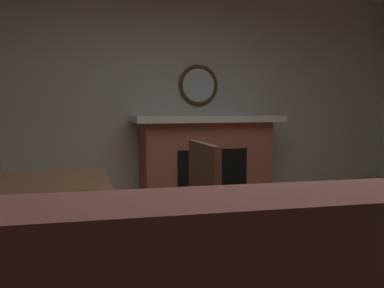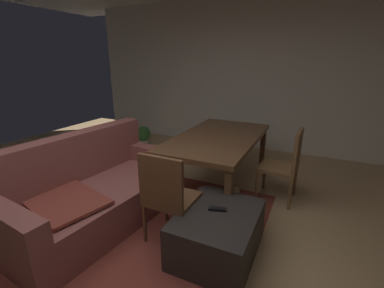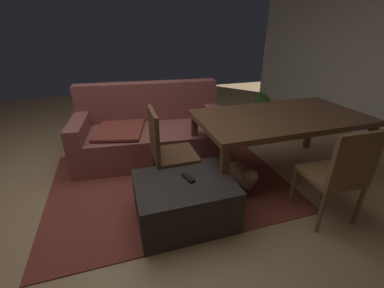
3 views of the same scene
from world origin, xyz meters
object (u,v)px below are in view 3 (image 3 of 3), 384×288
object	(u,v)px
dining_chair_south	(340,172)
couch	(151,133)
ottoman_coffee_table	(185,200)
potted_plant	(261,103)
dining_chair_west	(166,148)
small_dog	(242,175)
tv_remote	(188,178)
dining_table	(280,121)

from	to	relation	value
dining_chair_south	couch	bearing A→B (deg)	126.39
ottoman_coffee_table	potted_plant	size ratio (longest dim) A/B	1.99
ottoman_coffee_table	dining_chair_west	size ratio (longest dim) A/B	0.93
dining_chair_south	small_dog	xyz separation A→B (m)	(-0.54, 0.69, -0.35)
potted_plant	small_dog	xyz separation A→B (m)	(-1.56, -2.17, -0.07)
tv_remote	potted_plant	world-z (taller)	tv_remote
couch	potted_plant	world-z (taller)	couch
ottoman_coffee_table	tv_remote	world-z (taller)	tv_remote
dining_chair_west	ottoman_coffee_table	bearing A→B (deg)	-82.99
dining_chair_south	dining_chair_west	bearing A→B (deg)	145.85
tv_remote	potted_plant	bearing A→B (deg)	31.13
dining_chair_south	small_dog	distance (m)	0.95
couch	tv_remote	size ratio (longest dim) A/B	12.60
tv_remote	potted_plant	distance (m)	3.31
potted_plant	small_dog	bearing A→B (deg)	-125.72
potted_plant	dining_chair_south	bearing A→B (deg)	-109.60
couch	potted_plant	size ratio (longest dim) A/B	4.64
couch	ottoman_coffee_table	world-z (taller)	couch
dining_table	dining_chair_west	xyz separation A→B (m)	(-1.33, 0.00, -0.15)
ottoman_coffee_table	tv_remote	bearing A→B (deg)	29.97
small_dog	potted_plant	bearing A→B (deg)	54.28
couch	dining_chair_west	distance (m)	0.95
ottoman_coffee_table	couch	bearing A→B (deg)	93.14
dining_table	dining_chair_west	world-z (taller)	dining_chair_west
tv_remote	couch	bearing A→B (deg)	78.95
dining_chair_west	small_dog	xyz separation A→B (m)	(0.79, -0.21, -0.35)
dining_table	small_dog	size ratio (longest dim) A/B	3.32
dining_chair_south	small_dog	world-z (taller)	dining_chair_south
small_dog	dining_table	bearing A→B (deg)	20.77
dining_table	potted_plant	xyz separation A→B (m)	(1.01, 1.96, -0.43)
tv_remote	potted_plant	xyz separation A→B (m)	(2.25, 2.42, -0.18)
dining_chair_west	tv_remote	bearing A→B (deg)	-77.42
dining_chair_south	ottoman_coffee_table	bearing A→B (deg)	161.81
ottoman_coffee_table	tv_remote	size ratio (longest dim) A/B	5.40
ottoman_coffee_table	dining_chair_south	world-z (taller)	dining_chair_south
small_dog	tv_remote	bearing A→B (deg)	-159.83
couch	dining_table	bearing A→B (deg)	-34.42
couch	ottoman_coffee_table	size ratio (longest dim) A/B	2.33
dining_chair_south	small_dog	size ratio (longest dim) A/B	1.64
ottoman_coffee_table	dining_table	xyz separation A→B (m)	(1.27, 0.48, 0.46)
dining_table	dining_chair_south	bearing A→B (deg)	-90.31
ottoman_coffee_table	small_dog	world-z (taller)	ottoman_coffee_table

